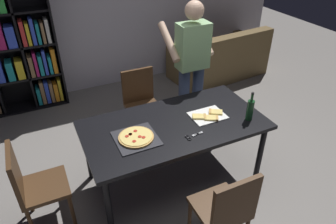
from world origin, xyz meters
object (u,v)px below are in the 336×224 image
chair_far_side (141,100)px  kitchen_scissors (192,136)px  person_serving_pizza (191,63)px  couch (220,61)px  dining_table (174,129)px  pepperoni_pizza_on_tray (136,137)px  chair_near_camera (226,208)px  chair_left_end (33,184)px  wine_bottle (250,109)px  bookshelf (6,51)px

chair_far_side → kitchen_scissors: 1.26m
person_serving_pizza → couch: bearing=43.5°
dining_table → pepperoni_pizza_on_tray: pepperoni_pizza_on_tray is taller
chair_near_camera → pepperoni_pizza_on_tray: bearing=116.2°
couch → chair_left_end: bearing=-149.1°
person_serving_pizza → pepperoni_pizza_on_tray: (-1.04, -0.82, -0.23)m
chair_near_camera → wine_bottle: (0.73, 0.71, 0.36)m
bookshelf → person_serving_pizza: (2.07, -1.63, 0.08)m
chair_left_end → kitchen_scissors: chair_left_end is taller
chair_far_side → chair_left_end: size_ratio=1.00×
person_serving_pizza → dining_table: bearing=-128.7°
chair_far_side → wine_bottle: bearing=-59.3°
kitchen_scissors → chair_left_end: bearing=169.5°
chair_left_end → pepperoni_pizza_on_tray: 1.01m
chair_left_end → bookshelf: bearing=91.4°
dining_table → chair_far_side: size_ratio=2.06×
couch → wine_bottle: wine_bottle is taller
person_serving_pizza → chair_far_side: bearing=159.8°
couch → bookshelf: (-3.38, 0.39, 0.61)m
bookshelf → pepperoni_pizza_on_tray: size_ratio=4.92×
chair_near_camera → bookshelf: bookshelf is taller
chair_near_camera → pepperoni_pizza_on_tray: 1.03m
chair_near_camera → bookshelf: bearing=113.7°
couch → person_serving_pizza: 1.93m
chair_far_side → pepperoni_pizza_on_tray: size_ratio=2.27×
dining_table → chair_left_end: chair_left_end is taller
dining_table → wine_bottle: bearing=-19.6°
dining_table → couch: (1.91, 1.99, -0.38)m
bookshelf → kitchen_scissors: bearing=-60.1°
chair_near_camera → kitchen_scissors: bearing=85.9°
chair_left_end → pepperoni_pizza_on_tray: bearing=-4.4°
dining_table → wine_bottle: size_ratio=5.87×
dining_table → wine_bottle: 0.80m
couch → person_serving_pizza: person_serving_pizza is taller
wine_bottle → dining_table: bearing=160.4°
couch → person_serving_pizza: (-1.31, -1.24, 0.70)m
dining_table → chair_near_camera: bearing=-90.0°
chair_far_side → bookshelf: (-1.47, 1.41, 0.41)m
chair_near_camera → wine_bottle: 1.08m
chair_near_camera → person_serving_pizza: 1.88m
chair_left_end → person_serving_pizza: person_serving_pizza is taller
dining_table → kitchen_scissors: 0.29m
chair_far_side → chair_near_camera: bearing=-90.0°
dining_table → chair_near_camera: chair_near_camera is taller
bookshelf → chair_left_end: bearing=-88.6°
dining_table → chair_near_camera: size_ratio=2.06×
chair_far_side → wine_bottle: (0.73, -1.23, 0.36)m
chair_near_camera → couch: (1.91, 2.96, -0.21)m
dining_table → chair_near_camera: (-0.00, -0.97, -0.17)m
chair_near_camera → kitchen_scissors: size_ratio=4.59×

